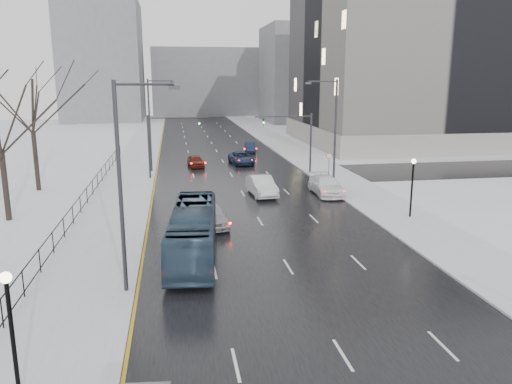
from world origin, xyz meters
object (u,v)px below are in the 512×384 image
tree_park_d (9,221)px  sedan_center_near (212,215)px  sedan_right_far (326,186)px  sedan_center_far (196,161)px  streetlight_l_near (125,178)px  no_uturn_sign (329,159)px  lamppost_r_mid (412,179)px  sedan_right_near (261,186)px  sedan_right_distant (250,147)px  bus (193,232)px  streetlight_l_far (152,121)px  streetlight_r_mid (333,129)px  mast_signal_right (301,136)px  mast_signal_left (159,139)px  sedan_right_cross (241,158)px  lamppost_l (10,318)px  tree_park_e (39,191)px

tree_park_d → sedan_center_near: tree_park_d is taller
sedan_right_far → sedan_center_far: size_ratio=1.40×
streetlight_l_near → no_uturn_sign: (17.37, 24.00, -3.32)m
tree_park_d → sedan_center_near: 14.77m
sedan_center_far → lamppost_r_mid: bearing=-66.3°
sedan_right_near → sedan_right_far: bearing=-10.7°
sedan_right_distant → tree_park_d: bearing=-119.1°
sedan_right_distant → bus: bearing=-96.6°
streetlight_l_far → sedan_right_distant: size_ratio=2.41×
streetlight_r_mid → bus: streetlight_r_mid is taller
streetlight_r_mid → sedan_right_far: (-0.97, -1.61, -4.77)m
mast_signal_right → sedan_center_far: mast_signal_right is taller
mast_signal_left → sedan_center_far: mast_signal_left is taller
streetlight_l_far → tree_park_d: bearing=-118.2°
sedan_center_far → mast_signal_right: bearing=-37.7°
streetlight_l_near → streetlight_l_far: size_ratio=1.00×
bus → sedan_center_far: size_ratio=2.65×
sedan_right_distant → streetlight_l_far: bearing=-127.6°
sedan_right_cross → streetlight_r_mid: bearing=-74.7°
tree_park_d → streetlight_l_far: 21.17m
sedan_right_near → sedan_right_cross: 16.58m
streetlight_l_far → lamppost_l: streetlight_l_far is taller
sedan_center_near → sedan_right_distant: (8.00, 34.65, -0.10)m
tree_park_d → sedan_center_near: (14.30, -3.62, 0.82)m
mast_signal_right → streetlight_r_mid: bearing=-84.0°
streetlight_l_near → mast_signal_right: size_ratio=1.54×
sedan_center_far → streetlight_r_mid: bearing=-58.0°
streetlight_l_near → lamppost_l: size_ratio=2.34×
lamppost_r_mid → sedan_right_distant: bearing=100.5°
mast_signal_left → mast_signal_right: bearing=0.0°
mast_signal_right → sedan_right_far: bearing=-90.8°
tree_park_e → sedan_center_far: tree_park_e is taller
bus → sedan_right_near: bearing=71.2°
tree_park_d → sedan_right_near: bearing=14.5°
tree_park_e → sedan_right_far: bearing=-12.5°
lamppost_r_mid → tree_park_d: bearing=172.1°
streetlight_r_mid → sedan_right_cross: size_ratio=1.96×
lamppost_l → mast_signal_right: mast_signal_right is taller
no_uturn_sign → sedan_right_near: (-7.68, -4.99, -1.40)m
tree_park_d → sedan_right_near: size_ratio=2.39×
lamppost_r_mid → sedan_right_cross: lamppost_r_mid is taller
sedan_center_near → sedan_right_distant: sedan_center_near is taller
streetlight_l_near → streetlight_l_far: same height
lamppost_l → mast_signal_left: mast_signal_left is taller
mast_signal_right → no_uturn_sign: mast_signal_right is taller
sedan_right_near → lamppost_r_mid: bearing=-47.9°
tree_park_e → mast_signal_right: bearing=8.9°
streetlight_l_far → streetlight_l_near: bearing=-90.0°
tree_park_d → no_uturn_sign: (27.00, 10.00, 2.30)m
streetlight_r_mid → sedan_center_near: 15.86m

